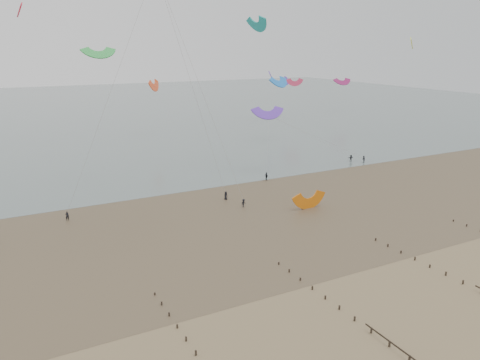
{
  "coord_description": "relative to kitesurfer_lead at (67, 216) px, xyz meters",
  "views": [
    {
      "loc": [
        -28.59,
        -38.36,
        29.5
      ],
      "look_at": [
        6.25,
        28.0,
        8.0
      ],
      "focal_mm": 35.0,
      "sensor_mm": 36.0,
      "label": 1
    }
  ],
  "objects": [
    {
      "name": "kitesurfers",
      "position": [
        35.0,
        2.94,
        0.04
      ],
      "size": [
        120.17,
        20.89,
        1.89
      ],
      "color": "black",
      "rests_on": "ground"
    },
    {
      "name": "kites_airborne",
      "position": [
        11.37,
        50.02,
        20.96
      ],
      "size": [
        241.93,
        109.68,
        40.18
      ],
      "color": "teal",
      "rests_on": "ground"
    },
    {
      "name": "sea_and_shore",
      "position": [
        15.57,
        -9.48,
        -0.84
      ],
      "size": [
        500.0,
        665.0,
        0.03
      ],
      "color": "#475654",
      "rests_on": "ground"
    },
    {
      "name": "kitesurfer_lead",
      "position": [
        0.0,
        0.0,
        0.0
      ],
      "size": [
        0.68,
        0.51,
        1.7
      ],
      "primitive_type": "imported",
      "rotation": [
        0.0,
        0.0,
        2.97
      ],
      "color": "black",
      "rests_on": "ground"
    },
    {
      "name": "ground",
      "position": [
        19.65,
        -43.89,
        -0.85
      ],
      "size": [
        500.0,
        500.0,
        0.0
      ],
      "primitive_type": "plane",
      "color": "brown",
      "rests_on": "ground"
    },
    {
      "name": "grounded_kite",
      "position": [
        41.36,
        -14.44,
        -0.85
      ],
      "size": [
        6.5,
        5.16,
        3.48
      ],
      "primitive_type": null,
      "rotation": [
        1.54,
        0.0,
        0.04
      ],
      "color": "#D6660D",
      "rests_on": "ground"
    }
  ]
}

